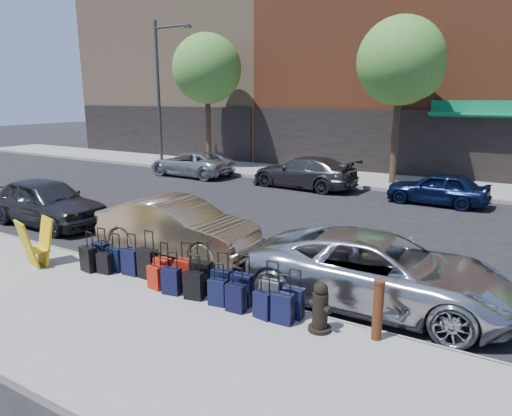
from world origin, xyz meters
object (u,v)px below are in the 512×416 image
Objects in this scene: tree_center at (404,64)px; car_far_1 at (304,172)px; tree_left at (209,71)px; suitcase_front_5 at (185,274)px; streetlight at (161,85)px; bollard at (378,309)px; car_near_0 at (46,202)px; car_far_2 at (438,188)px; fire_hydrant at (320,308)px; car_near_1 at (177,227)px; display_rack at (36,243)px; car_near_2 at (380,271)px; car_far_0 at (191,164)px.

car_far_1 is (-3.45, -2.55, -4.70)m from tree_center.
tree_left reaches higher than suitcase_front_5.
bollard is (16.81, -13.57, -3.98)m from streetlight.
car_near_0 is at bearing 170.39° from bollard.
car_far_2 is at bearing 95.29° from bollard.
fire_hydrant is (3.10, -0.24, 0.10)m from suitcase_front_5.
tree_left is 3.11m from streetlight.
tree_left is 1.65× the size of car_near_1.
streetlight is at bearing -177.02° from tree_center.
bollard is at bearing 34.57° from car_far_1.
display_rack is at bearing -155.36° from fire_hydrant.
car_far_1 reaches higher than car_far_2.
tree_center is 16.36m from display_rack.
bollard is at bearing -45.82° from tree_left.
car_far_1 is (7.05, -2.55, -4.70)m from tree_left.
tree_center is at bearing 119.84° from fire_hydrant.
bollard is 0.23× the size of car_near_0.
car_near_1 reaches higher than bollard.
bollard is 0.20× the size of car_near_2.
tree_left is 7.55× the size of suitcase_front_5.
car_far_0 is 12.16m from car_far_2.
car_far_1 is at bearing 100.31° from display_rack.
car_far_2 is (-1.05, 11.34, -0.05)m from bollard.
fire_hydrant is (15.91, -13.79, -4.11)m from streetlight.
fire_hydrant is at bearing 19.27° from display_rack.
suitcase_front_5 is at bearing 111.26° from car_near_2.
streetlight is 1.82× the size of car_near_1.
car_near_1 is at bearing -25.26° from car_far_2.
car_far_1 is (-2.82, 11.70, 0.26)m from suitcase_front_5.
tree_left is 8.85m from car_far_1.
streetlight is 1.75× the size of car_far_0.
car_near_2 is (-0.44, 1.59, 0.03)m from bollard.
car_near_0 is at bearing 87.82° from car_near_1.
streetlight is at bearing -166.61° from tree_left.
car_near_2 is (10.79, -0.31, -0.05)m from car_near_0.
tree_left is at bearing 13.09° from car_near_0.
tree_left reaches higher than fire_hydrant.
bollard is 7.83m from display_rack.
car_near_2 is 11.97m from car_far_1.
car_near_0 is at bearing 12.78° from car_far_0.
car_far_1 is at bearing -10.51° from streetlight.
suitcase_front_5 is 0.26× the size of car_far_2.
car_near_2 is (2.93, -12.68, -4.71)m from tree_center.
streetlight reaches higher than car_far_2.
fire_hydrant is 1.87m from car_near_2.
bollard is at bearing 49.92° from car_far_0.
bollard is (3.37, -14.27, -4.74)m from tree_center.
car_near_2 is at bearing -95.76° from car_near_1.
tree_center reaches higher than car_near_2.
car_near_2 is at bearing 20.46° from suitcase_front_5.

